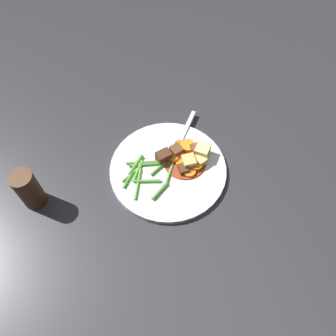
{
  "coord_description": "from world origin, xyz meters",
  "views": [
    {
      "loc": [
        -0.17,
        -0.38,
        0.68
      ],
      "look_at": [
        0.0,
        0.0,
        0.01
      ],
      "focal_mm": 36.42,
      "sensor_mm": 36.0,
      "label": 1
    }
  ],
  "objects_px": {
    "meat_chunk_0": "(165,156)",
    "pepper_mill": "(28,189)",
    "carrot_slice_2": "(173,157)",
    "carrot_slice_3": "(195,164)",
    "meat_chunk_3": "(196,150)",
    "potato_chunk_1": "(189,162)",
    "fork": "(181,139)",
    "carrot_slice_5": "(182,161)",
    "potato_chunk_0": "(203,151)",
    "potato_chunk_2": "(200,160)",
    "carrot_slice_0": "(188,146)",
    "meat_chunk_1": "(176,151)",
    "dinner_plate": "(168,169)",
    "carrot_slice_1": "(179,145)",
    "carrot_slice_4": "(189,172)",
    "meat_chunk_2": "(183,169)"
  },
  "relations": [
    {
      "from": "carrot_slice_4",
      "to": "pepper_mill",
      "type": "bearing_deg",
      "value": 166.33
    },
    {
      "from": "meat_chunk_0",
      "to": "meat_chunk_2",
      "type": "relative_size",
      "value": 1.33
    },
    {
      "from": "dinner_plate",
      "to": "potato_chunk_1",
      "type": "distance_m",
      "value": 0.05
    },
    {
      "from": "potato_chunk_0",
      "to": "potato_chunk_2",
      "type": "bearing_deg",
      "value": -132.52
    },
    {
      "from": "carrot_slice_4",
      "to": "meat_chunk_0",
      "type": "bearing_deg",
      "value": 122.13
    },
    {
      "from": "dinner_plate",
      "to": "potato_chunk_1",
      "type": "height_order",
      "value": "potato_chunk_1"
    },
    {
      "from": "carrot_slice_1",
      "to": "meat_chunk_2",
      "type": "height_order",
      "value": "meat_chunk_2"
    },
    {
      "from": "dinner_plate",
      "to": "pepper_mill",
      "type": "xyz_separation_m",
      "value": [
        -0.3,
        0.05,
        0.05
      ]
    },
    {
      "from": "carrot_slice_2",
      "to": "pepper_mill",
      "type": "bearing_deg",
      "value": 174.15
    },
    {
      "from": "carrot_slice_3",
      "to": "meat_chunk_3",
      "type": "height_order",
      "value": "meat_chunk_3"
    },
    {
      "from": "carrot_slice_0",
      "to": "meat_chunk_2",
      "type": "height_order",
      "value": "meat_chunk_2"
    },
    {
      "from": "carrot_slice_1",
      "to": "carrot_slice_5",
      "type": "relative_size",
      "value": 0.71
    },
    {
      "from": "dinner_plate",
      "to": "meat_chunk_1",
      "type": "height_order",
      "value": "meat_chunk_1"
    },
    {
      "from": "meat_chunk_3",
      "to": "pepper_mill",
      "type": "height_order",
      "value": "pepper_mill"
    },
    {
      "from": "carrot_slice_5",
      "to": "meat_chunk_0",
      "type": "bearing_deg",
      "value": 146.4
    },
    {
      "from": "potato_chunk_0",
      "to": "meat_chunk_0",
      "type": "distance_m",
      "value": 0.09
    },
    {
      "from": "potato_chunk_1",
      "to": "dinner_plate",
      "type": "bearing_deg",
      "value": 165.42
    },
    {
      "from": "dinner_plate",
      "to": "carrot_slice_5",
      "type": "relative_size",
      "value": 7.97
    },
    {
      "from": "carrot_slice_1",
      "to": "carrot_slice_3",
      "type": "relative_size",
      "value": 0.67
    },
    {
      "from": "carrot_slice_1",
      "to": "meat_chunk_1",
      "type": "distance_m",
      "value": 0.02
    },
    {
      "from": "dinner_plate",
      "to": "carrot_slice_1",
      "type": "bearing_deg",
      "value": 41.36
    },
    {
      "from": "potato_chunk_1",
      "to": "carrot_slice_2",
      "type": "bearing_deg",
      "value": 131.16
    },
    {
      "from": "potato_chunk_1",
      "to": "fork",
      "type": "height_order",
      "value": "potato_chunk_1"
    },
    {
      "from": "pepper_mill",
      "to": "carrot_slice_5",
      "type": "bearing_deg",
      "value": -8.12
    },
    {
      "from": "carrot_slice_2",
      "to": "potato_chunk_1",
      "type": "bearing_deg",
      "value": -48.84
    },
    {
      "from": "carrot_slice_4",
      "to": "meat_chunk_0",
      "type": "xyz_separation_m",
      "value": [
        -0.04,
        0.06,
        0.01
      ]
    },
    {
      "from": "potato_chunk_2",
      "to": "meat_chunk_0",
      "type": "bearing_deg",
      "value": 149.46
    },
    {
      "from": "carrot_slice_0",
      "to": "potato_chunk_1",
      "type": "height_order",
      "value": "potato_chunk_1"
    },
    {
      "from": "carrot_slice_0",
      "to": "fork",
      "type": "bearing_deg",
      "value": 94.47
    },
    {
      "from": "carrot_slice_3",
      "to": "carrot_slice_4",
      "type": "height_order",
      "value": "carrot_slice_3"
    },
    {
      "from": "potato_chunk_2",
      "to": "pepper_mill",
      "type": "xyz_separation_m",
      "value": [
        -0.37,
        0.07,
        0.03
      ]
    },
    {
      "from": "carrot_slice_1",
      "to": "meat_chunk_0",
      "type": "bearing_deg",
      "value": -158.02
    },
    {
      "from": "potato_chunk_2",
      "to": "meat_chunk_3",
      "type": "relative_size",
      "value": 1.05
    },
    {
      "from": "carrot_slice_0",
      "to": "pepper_mill",
      "type": "xyz_separation_m",
      "value": [
        -0.36,
        0.02,
        0.03
      ]
    },
    {
      "from": "meat_chunk_1",
      "to": "meat_chunk_2",
      "type": "xyz_separation_m",
      "value": [
        -0.01,
        -0.05,
        -0.0
      ]
    },
    {
      "from": "carrot_slice_0",
      "to": "meat_chunk_1",
      "type": "height_order",
      "value": "meat_chunk_1"
    },
    {
      "from": "meat_chunk_0",
      "to": "carrot_slice_1",
      "type": "bearing_deg",
      "value": 21.98
    },
    {
      "from": "carrot_slice_3",
      "to": "meat_chunk_0",
      "type": "distance_m",
      "value": 0.07
    },
    {
      "from": "carrot_slice_1",
      "to": "meat_chunk_1",
      "type": "bearing_deg",
      "value": -134.61
    },
    {
      "from": "carrot_slice_5",
      "to": "potato_chunk_0",
      "type": "relative_size",
      "value": 0.94
    },
    {
      "from": "carrot_slice_4",
      "to": "meat_chunk_3",
      "type": "height_order",
      "value": "meat_chunk_3"
    },
    {
      "from": "carrot_slice_5",
      "to": "fork",
      "type": "bearing_deg",
      "value": 65.53
    },
    {
      "from": "carrot_slice_3",
      "to": "potato_chunk_2",
      "type": "xyz_separation_m",
      "value": [
        0.01,
        0.0,
        0.0
      ]
    },
    {
      "from": "carrot_slice_2",
      "to": "meat_chunk_3",
      "type": "height_order",
      "value": "meat_chunk_3"
    },
    {
      "from": "meat_chunk_1",
      "to": "pepper_mill",
      "type": "height_order",
      "value": "pepper_mill"
    },
    {
      "from": "potato_chunk_2",
      "to": "meat_chunk_1",
      "type": "distance_m",
      "value": 0.06
    },
    {
      "from": "dinner_plate",
      "to": "fork",
      "type": "bearing_deg",
      "value": 44.29
    },
    {
      "from": "carrot_slice_4",
      "to": "potato_chunk_2",
      "type": "distance_m",
      "value": 0.04
    },
    {
      "from": "potato_chunk_0",
      "to": "fork",
      "type": "bearing_deg",
      "value": 110.64
    },
    {
      "from": "meat_chunk_0",
      "to": "pepper_mill",
      "type": "height_order",
      "value": "pepper_mill"
    }
  ]
}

